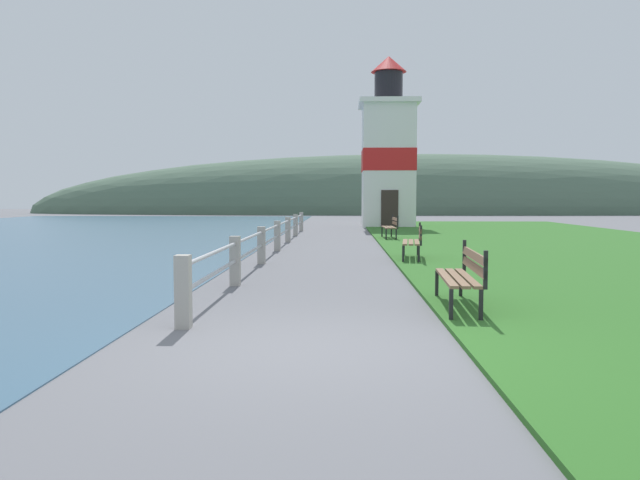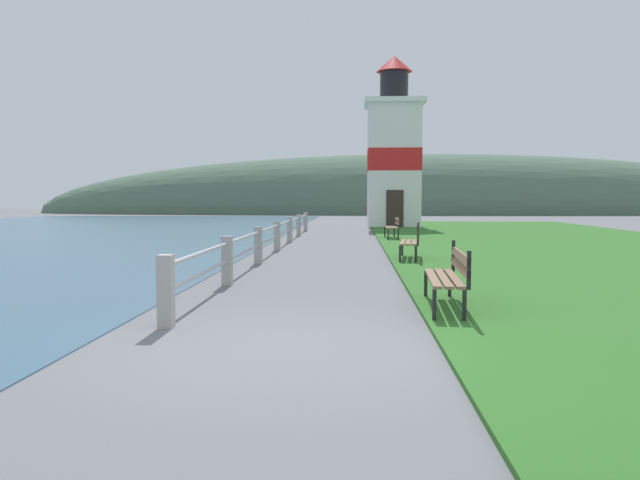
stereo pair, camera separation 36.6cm
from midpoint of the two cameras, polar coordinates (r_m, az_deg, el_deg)
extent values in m
plane|color=slate|center=(6.68, -1.80, -9.94)|extent=(160.00, 160.00, 0.00)
cube|color=#2D6623|center=(21.44, 22.42, -0.60)|extent=(12.00, 41.10, 0.06)
cube|color=#A8A399|center=(7.84, -12.62, -4.61)|extent=(0.18, 0.18, 0.90)
cube|color=#A8A399|center=(11.44, -7.59, -1.90)|extent=(0.18, 0.18, 0.90)
cube|color=#A8A399|center=(15.09, -4.98, -0.48)|extent=(0.18, 0.18, 0.90)
cube|color=#A8A399|center=(18.77, -3.39, 0.38)|extent=(0.18, 0.18, 0.90)
cube|color=#A8A399|center=(22.46, -2.32, 0.96)|extent=(0.18, 0.18, 0.90)
cube|color=#A8A399|center=(26.15, -1.55, 1.38)|extent=(0.18, 0.18, 0.90)
cube|color=#A8A399|center=(29.85, -0.98, 1.69)|extent=(0.18, 0.18, 0.90)
cylinder|color=#B2B2B7|center=(18.75, -3.39, 1.35)|extent=(0.06, 22.29, 0.06)
cylinder|color=#B2B2B7|center=(18.77, -3.39, 0.38)|extent=(0.06, 22.29, 0.06)
cube|color=brown|center=(8.97, 11.40, -3.41)|extent=(0.23, 1.99, 0.04)
cube|color=brown|center=(8.98, 12.34, -3.41)|extent=(0.23, 1.99, 0.04)
cube|color=brown|center=(9.00, 13.27, -3.42)|extent=(0.23, 1.99, 0.04)
cube|color=brown|center=(8.97, 13.85, -1.40)|extent=(0.17, 1.99, 0.11)
cube|color=brown|center=(8.99, 13.84, -2.40)|extent=(0.17, 1.99, 0.11)
cube|color=black|center=(8.04, 11.70, -6.02)|extent=(0.05, 0.05, 0.45)
cube|color=black|center=(9.96, 10.68, -4.10)|extent=(0.05, 0.05, 0.45)
cube|color=black|center=(8.09, 14.33, -6.01)|extent=(0.05, 0.05, 0.45)
cube|color=black|center=(9.99, 12.81, -4.11)|extent=(0.05, 0.05, 0.45)
cube|color=black|center=(8.03, 14.73, -2.70)|extent=(0.05, 0.05, 0.49)
cube|color=black|center=(9.94, 13.13, -1.42)|extent=(0.05, 0.05, 0.49)
cube|color=brown|center=(15.95, 8.23, -0.20)|extent=(0.31, 1.83, 0.04)
cube|color=brown|center=(15.95, 8.76, -0.21)|extent=(0.31, 1.83, 0.04)
cube|color=brown|center=(15.95, 9.29, -0.22)|extent=(0.31, 1.83, 0.04)
cube|color=brown|center=(15.93, 9.61, 0.92)|extent=(0.25, 1.83, 0.11)
cube|color=brown|center=(15.94, 9.61, 0.35)|extent=(0.25, 1.83, 0.11)
cube|color=black|center=(15.08, 8.02, -1.37)|extent=(0.06, 0.06, 0.45)
cube|color=black|center=(16.86, 8.15, -0.82)|extent=(0.06, 0.06, 0.45)
cube|color=black|center=(15.08, 9.42, -1.39)|extent=(0.06, 0.06, 0.45)
cube|color=black|center=(16.85, 9.41, -0.83)|extent=(0.06, 0.06, 0.45)
cube|color=black|center=(15.04, 9.63, 0.40)|extent=(0.06, 0.06, 0.49)
cube|color=black|center=(16.82, 9.59, 0.76)|extent=(0.06, 0.06, 0.49)
cube|color=brown|center=(23.85, 6.63, 1.16)|extent=(0.16, 1.77, 0.04)
cube|color=brown|center=(23.87, 6.98, 1.16)|extent=(0.16, 1.77, 0.04)
cube|color=brown|center=(23.88, 7.33, 1.15)|extent=(0.16, 1.77, 0.04)
cube|color=brown|center=(23.88, 7.54, 1.91)|extent=(0.10, 1.77, 0.11)
cube|color=brown|center=(23.88, 7.54, 1.54)|extent=(0.10, 1.77, 0.11)
cube|color=black|center=(23.01, 6.71, 0.44)|extent=(0.05, 0.05, 0.45)
cube|color=black|center=(24.72, 6.36, 0.68)|extent=(0.05, 0.05, 0.45)
cube|color=black|center=(23.04, 7.63, 0.44)|extent=(0.05, 0.05, 0.45)
cube|color=black|center=(24.75, 7.22, 0.68)|extent=(0.05, 0.05, 0.45)
cube|color=black|center=(23.03, 7.76, 1.61)|extent=(0.05, 0.05, 0.49)
cube|color=black|center=(24.74, 7.34, 1.77)|extent=(0.05, 0.05, 0.49)
cube|color=white|center=(34.46, 7.04, 6.68)|extent=(2.78, 2.78, 6.58)
cube|color=red|center=(34.48, 7.04, 7.23)|extent=(2.82, 2.82, 1.19)
cube|color=white|center=(34.80, 7.09, 12.31)|extent=(3.20, 3.20, 0.25)
cylinder|color=black|center=(34.94, 7.10, 13.77)|extent=(1.53, 1.53, 1.55)
cone|color=red|center=(35.17, 7.12, 15.70)|extent=(1.91, 1.91, 0.85)
cube|color=#332823|center=(33.02, 7.17, 2.82)|extent=(0.90, 0.06, 2.00)
ellipsoid|color=#4C6651|center=(64.32, 9.74, 2.41)|extent=(80.00, 16.00, 12.00)
camera|label=1|loc=(0.18, -89.45, 0.04)|focal=35.00mm
camera|label=2|loc=(0.18, 90.55, -0.04)|focal=35.00mm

